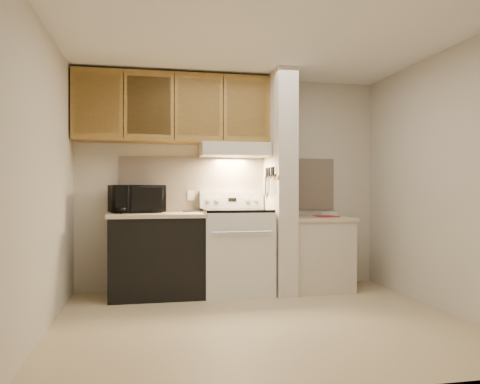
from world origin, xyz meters
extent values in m
plane|color=tan|center=(0.00, 0.00, 0.00)|extent=(3.60, 3.60, 0.00)
plane|color=white|center=(0.00, 0.00, 2.50)|extent=(3.60, 3.60, 0.00)
cube|color=beige|center=(0.00, 1.50, 1.25)|extent=(3.60, 2.50, 0.02)
cube|color=beige|center=(-1.80, 0.00, 1.25)|extent=(0.02, 3.00, 2.50)
cube|color=beige|center=(1.80, 0.00, 1.25)|extent=(0.02, 3.00, 2.50)
cube|color=beige|center=(0.00, 1.49, 1.24)|extent=(2.60, 0.02, 0.63)
cube|color=silver|center=(0.00, 1.16, 0.46)|extent=(0.76, 0.65, 0.92)
cube|color=black|center=(0.00, 0.84, 0.50)|extent=(0.50, 0.01, 0.30)
cylinder|color=silver|center=(0.00, 0.80, 0.72)|extent=(0.65, 0.02, 0.02)
cube|color=black|center=(0.00, 1.16, 0.94)|extent=(0.74, 0.64, 0.03)
cube|color=silver|center=(0.00, 1.44, 1.05)|extent=(0.76, 0.08, 0.20)
cube|color=black|center=(0.00, 1.40, 1.05)|extent=(0.10, 0.01, 0.04)
cylinder|color=silver|center=(-0.28, 1.40, 1.05)|extent=(0.05, 0.02, 0.05)
cylinder|color=silver|center=(-0.18, 1.40, 1.05)|extent=(0.05, 0.02, 0.05)
cylinder|color=silver|center=(0.18, 1.40, 1.05)|extent=(0.05, 0.02, 0.05)
cylinder|color=silver|center=(0.28, 1.40, 1.05)|extent=(0.05, 0.02, 0.05)
cube|color=black|center=(-0.88, 1.17, 0.43)|extent=(1.00, 0.63, 0.87)
cube|color=#C6B796|center=(-0.88, 1.17, 0.89)|extent=(1.04, 0.67, 0.04)
cube|color=black|center=(-0.48, 1.36, 0.92)|extent=(0.21, 0.11, 0.01)
cylinder|color=#1C5C55|center=(-1.23, 1.39, 0.96)|extent=(0.11, 0.11, 0.09)
cube|color=beige|center=(-0.48, 1.48, 1.10)|extent=(0.08, 0.01, 0.12)
imported|color=black|center=(-1.10, 1.31, 1.06)|extent=(0.65, 0.53, 0.31)
cube|color=beige|center=(0.51, 1.15, 1.25)|extent=(0.22, 0.70, 2.50)
cube|color=olive|center=(0.39, 1.15, 1.30)|extent=(0.01, 0.70, 0.04)
cube|color=black|center=(0.39, 1.10, 1.32)|extent=(0.02, 0.42, 0.04)
cube|color=silver|center=(0.38, 0.95, 1.22)|extent=(0.01, 0.03, 0.16)
cylinder|color=black|center=(0.38, 0.93, 1.37)|extent=(0.02, 0.02, 0.10)
cube|color=silver|center=(0.38, 1.02, 1.21)|extent=(0.01, 0.04, 0.18)
cylinder|color=black|center=(0.38, 1.01, 1.37)|extent=(0.02, 0.02, 0.10)
cube|color=silver|center=(0.38, 1.10, 1.20)|extent=(0.01, 0.04, 0.20)
cylinder|color=black|center=(0.38, 1.10, 1.37)|extent=(0.02, 0.02, 0.10)
cube|color=silver|center=(0.38, 1.19, 1.22)|extent=(0.01, 0.04, 0.16)
cylinder|color=black|center=(0.38, 1.19, 1.37)|extent=(0.02, 0.02, 0.10)
cube|color=silver|center=(0.38, 1.25, 1.21)|extent=(0.01, 0.04, 0.18)
cylinder|color=black|center=(0.38, 1.26, 1.37)|extent=(0.02, 0.02, 0.10)
cube|color=slate|center=(0.38, 1.32, 1.21)|extent=(0.03, 0.09, 0.21)
cube|color=beige|center=(0.97, 1.15, 0.40)|extent=(0.70, 0.60, 0.81)
cube|color=#C6B796|center=(0.97, 1.15, 0.83)|extent=(0.74, 0.64, 0.04)
cube|color=#B11B2B|center=(1.07, 1.14, 0.85)|extent=(0.23, 0.31, 0.01)
cube|color=white|center=(1.19, 1.33, 0.87)|extent=(0.19, 0.16, 0.04)
cube|color=beige|center=(0.00, 1.28, 1.62)|extent=(0.78, 0.44, 0.15)
cube|color=beige|center=(0.00, 1.07, 1.58)|extent=(0.78, 0.04, 0.06)
cube|color=olive|center=(-0.69, 1.32, 2.08)|extent=(2.18, 0.33, 0.77)
cube|color=olive|center=(-1.51, 1.17, 2.08)|extent=(0.46, 0.01, 0.63)
cube|color=black|center=(-1.23, 1.16, 2.08)|extent=(0.01, 0.01, 0.73)
cube|color=olive|center=(-0.96, 1.17, 2.08)|extent=(0.46, 0.01, 0.63)
cube|color=black|center=(-0.69, 1.16, 2.08)|extent=(0.01, 0.01, 0.73)
cube|color=olive|center=(-0.42, 1.17, 2.08)|extent=(0.46, 0.01, 0.63)
cube|color=black|center=(-0.14, 1.16, 2.08)|extent=(0.01, 0.01, 0.73)
cube|color=olive|center=(0.13, 1.17, 2.08)|extent=(0.46, 0.01, 0.63)
camera|label=1|loc=(-0.98, -4.02, 1.17)|focal=35.00mm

